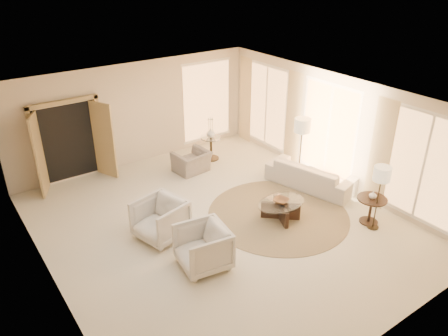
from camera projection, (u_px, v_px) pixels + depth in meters
room at (219, 167)px, 8.95m from camera, size 7.04×8.04×2.83m
windows_right at (331, 132)px, 10.83m from camera, size 0.10×6.40×2.40m
window_back_corner at (207, 101)px, 13.05m from camera, size 1.70×0.10×2.40m
curtains_right at (304, 124)px, 11.48m from camera, size 0.06×5.20×2.60m
french_doors at (70, 143)px, 10.90m from camera, size 1.95×0.66×2.16m
area_rug at (278, 214)px, 9.93m from camera, size 3.64×3.64×0.01m
sofa at (311, 175)px, 10.97m from camera, size 1.42×2.38×0.65m
armchair_left at (160, 218)px, 8.94m from camera, size 1.05×1.10×0.94m
armchair_right at (203, 246)px, 8.11m from camera, size 0.96×1.01×0.92m
accent_chair at (192, 158)px, 11.70m from camera, size 0.94×0.67×0.78m
coffee_table at (281, 208)px, 9.65m from camera, size 1.37×1.37×0.42m
end_table at (371, 206)px, 9.46m from camera, size 0.64×0.64×0.61m
side_table at (211, 146)px, 12.41m from camera, size 0.58×0.58×0.68m
floor_lamp_near at (302, 128)px, 10.84m from camera, size 0.41×0.41×1.68m
floor_lamp_far at (382, 177)px, 8.91m from camera, size 0.35×0.35×1.46m
bowl at (281, 201)px, 9.56m from camera, size 0.42×0.42×0.08m
end_vase at (373, 195)px, 9.34m from camera, size 0.21×0.21×0.17m
side_vase at (211, 133)px, 12.24m from camera, size 0.31×0.31×0.26m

